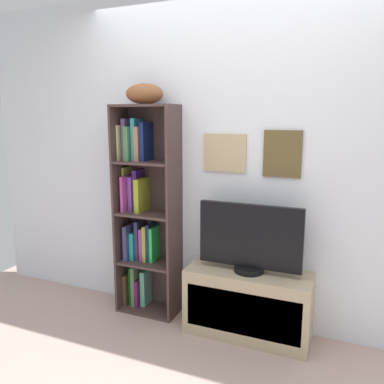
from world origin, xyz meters
TOP-DOWN VIEW (x-y plane):
  - back_wall at (0.00, 1.13)m, footprint 4.80×0.08m
  - bookshelf at (-0.79, 1.00)m, footprint 0.51×0.27m
  - football at (-0.73, 0.96)m, footprint 0.33×0.27m
  - tv_stand at (0.14, 0.92)m, footprint 0.93×0.36m
  - television at (0.14, 0.92)m, footprint 0.76×0.22m

SIDE VIEW (x-z plane):
  - tv_stand at x=0.14m, z-range 0.00..0.51m
  - television at x=0.14m, z-range 0.51..1.02m
  - bookshelf at x=-0.79m, z-range -0.02..1.71m
  - back_wall at x=0.00m, z-range 0.00..2.58m
  - football at x=-0.73m, z-range 1.73..1.89m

